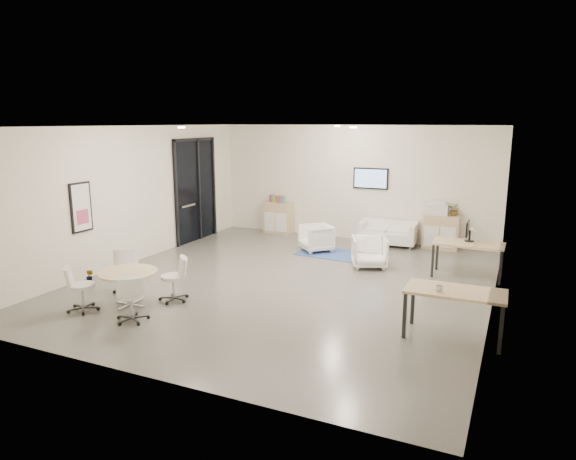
{
  "coord_description": "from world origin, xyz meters",
  "views": [
    {
      "loc": [
        4.29,
        -9.37,
        3.29
      ],
      "look_at": [
        -0.16,
        0.4,
        1.02
      ],
      "focal_mm": 32.0,
      "sensor_mm": 36.0,
      "label": 1
    }
  ],
  "objects_px": {
    "sideboard_left": "(278,218)",
    "armchair_left": "(316,237)",
    "sideboard_right": "(441,232)",
    "round_table": "(128,276)",
    "desk_front": "(455,295)",
    "loveseat": "(388,234)",
    "desk_rear": "(468,246)",
    "armchair_right": "(369,251)"
  },
  "relations": [
    {
      "from": "sideboard_right",
      "to": "loveseat",
      "type": "bearing_deg",
      "value": -174.37
    },
    {
      "from": "armchair_right",
      "to": "round_table",
      "type": "xyz_separation_m",
      "value": [
        -3.29,
        -4.26,
        0.16
      ]
    },
    {
      "from": "armchair_left",
      "to": "armchair_right",
      "type": "relative_size",
      "value": 0.97
    },
    {
      "from": "loveseat",
      "to": "armchair_right",
      "type": "bearing_deg",
      "value": -88.67
    },
    {
      "from": "armchair_left",
      "to": "desk_rear",
      "type": "xyz_separation_m",
      "value": [
        3.78,
        -0.76,
        0.3
      ]
    },
    {
      "from": "armchair_right",
      "to": "desk_rear",
      "type": "bearing_deg",
      "value": -18.48
    },
    {
      "from": "loveseat",
      "to": "desk_rear",
      "type": "height_order",
      "value": "desk_rear"
    },
    {
      "from": "sideboard_right",
      "to": "loveseat",
      "type": "distance_m",
      "value": 1.38
    },
    {
      "from": "round_table",
      "to": "sideboard_left",
      "type": "bearing_deg",
      "value": 91.79
    },
    {
      "from": "loveseat",
      "to": "desk_rear",
      "type": "distance_m",
      "value": 3.18
    },
    {
      "from": "desk_front",
      "to": "round_table",
      "type": "xyz_separation_m",
      "value": [
        -5.55,
        -0.96,
        -0.14
      ]
    },
    {
      "from": "desk_rear",
      "to": "armchair_left",
      "type": "bearing_deg",
      "value": 169.56
    },
    {
      "from": "armchair_left",
      "to": "round_table",
      "type": "height_order",
      "value": "armchair_left"
    },
    {
      "from": "sideboard_right",
      "to": "sideboard_left",
      "type": "bearing_deg",
      "value": 179.92
    },
    {
      "from": "sideboard_left",
      "to": "loveseat",
      "type": "relative_size",
      "value": 0.61
    },
    {
      "from": "desk_rear",
      "to": "round_table",
      "type": "height_order",
      "value": "desk_rear"
    },
    {
      "from": "armchair_left",
      "to": "round_table",
      "type": "xyz_separation_m",
      "value": [
        -1.62,
        -5.16,
        0.18
      ]
    },
    {
      "from": "sideboard_left",
      "to": "desk_front",
      "type": "xyz_separation_m",
      "value": [
        5.76,
        -5.78,
        0.23
      ]
    },
    {
      "from": "sideboard_right",
      "to": "round_table",
      "type": "bearing_deg",
      "value": -123.85
    },
    {
      "from": "sideboard_left",
      "to": "round_table",
      "type": "xyz_separation_m",
      "value": [
        0.21,
        -6.74,
        0.1
      ]
    },
    {
      "from": "sideboard_right",
      "to": "armchair_left",
      "type": "bearing_deg",
      "value": -151.38
    },
    {
      "from": "sideboard_right",
      "to": "desk_front",
      "type": "distance_m",
      "value": 5.87
    },
    {
      "from": "armchair_left",
      "to": "desk_front",
      "type": "relative_size",
      "value": 0.51
    },
    {
      "from": "loveseat",
      "to": "desk_front",
      "type": "bearing_deg",
      "value": -68.97
    },
    {
      "from": "round_table",
      "to": "armchair_right",
      "type": "bearing_deg",
      "value": 52.32
    },
    {
      "from": "loveseat",
      "to": "sideboard_left",
      "type": "bearing_deg",
      "value": 175.65
    },
    {
      "from": "sideboard_left",
      "to": "desk_rear",
      "type": "bearing_deg",
      "value": -22.65
    },
    {
      "from": "loveseat",
      "to": "armchair_right",
      "type": "height_order",
      "value": "armchair_right"
    },
    {
      "from": "sideboard_left",
      "to": "armchair_left",
      "type": "distance_m",
      "value": 2.43
    },
    {
      "from": "desk_front",
      "to": "armchair_right",
      "type": "bearing_deg",
      "value": 123.61
    },
    {
      "from": "desk_front",
      "to": "sideboard_left",
      "type": "bearing_deg",
      "value": 134.11
    },
    {
      "from": "desk_front",
      "to": "loveseat",
      "type": "bearing_deg",
      "value": 112.21
    },
    {
      "from": "armchair_left",
      "to": "sideboard_left",
      "type": "bearing_deg",
      "value": -175.53
    },
    {
      "from": "loveseat",
      "to": "round_table",
      "type": "xyz_separation_m",
      "value": [
        -3.16,
        -6.6,
        0.25
      ]
    },
    {
      "from": "sideboard_right",
      "to": "desk_rear",
      "type": "height_order",
      "value": "sideboard_right"
    },
    {
      "from": "sideboard_right",
      "to": "round_table",
      "type": "height_order",
      "value": "sideboard_right"
    },
    {
      "from": "loveseat",
      "to": "sideboard_right",
      "type": "bearing_deg",
      "value": 3.67
    },
    {
      "from": "loveseat",
      "to": "desk_rear",
      "type": "xyz_separation_m",
      "value": [
        2.25,
        -2.2,
        0.37
      ]
    },
    {
      "from": "loveseat",
      "to": "desk_front",
      "type": "height_order",
      "value": "desk_front"
    },
    {
      "from": "sideboard_left",
      "to": "armchair_left",
      "type": "relative_size",
      "value": 1.22
    },
    {
      "from": "armchair_left",
      "to": "desk_front",
      "type": "xyz_separation_m",
      "value": [
        3.92,
        -4.2,
        0.31
      ]
    },
    {
      "from": "armchair_left",
      "to": "loveseat",
      "type": "bearing_deg",
      "value": 88.58
    }
  ]
}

